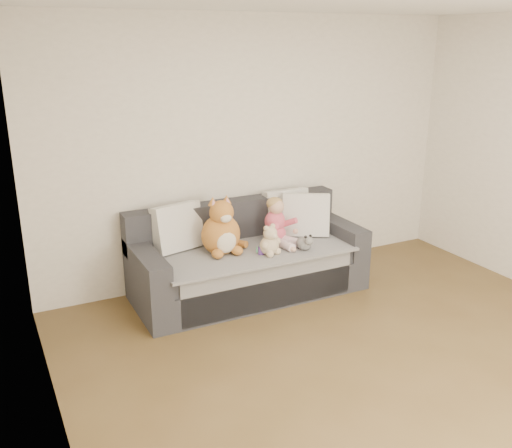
{
  "coord_description": "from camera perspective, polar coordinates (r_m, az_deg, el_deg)",
  "views": [
    {
      "loc": [
        -2.52,
        -2.54,
        2.37
      ],
      "look_at": [
        -0.31,
        1.87,
        0.75
      ],
      "focal_mm": 40.0,
      "sensor_mm": 36.0,
      "label": 1
    }
  ],
  "objects": [
    {
      "name": "cushion_right_back",
      "position": [
        5.84,
        3.05,
        1.37
      ],
      "size": [
        0.47,
        0.22,
        0.44
      ],
      "rotation": [
        0.0,
        0.0,
        -0.03
      ],
      "color": "beige",
      "rests_on": "sofa"
    },
    {
      "name": "plush_cat",
      "position": [
        5.23,
        -3.45,
        -0.73
      ],
      "size": [
        0.45,
        0.38,
        0.56
      ],
      "rotation": [
        0.0,
        0.0,
        0.0
      ],
      "color": "#B35F27",
      "rests_on": "sofa"
    },
    {
      "name": "sofa",
      "position": [
        5.51,
        -0.89,
        -3.81
      ],
      "size": [
        2.2,
        0.94,
        0.85
      ],
      "color": "#2A2B30",
      "rests_on": "ground"
    },
    {
      "name": "room_shell",
      "position": [
        4.04,
        13.3,
        2.31
      ],
      "size": [
        5.0,
        5.0,
        5.0
      ],
      "color": "brown",
      "rests_on": "ground"
    },
    {
      "name": "toddler",
      "position": [
        5.48,
        2.18,
        0.01
      ],
      "size": [
        0.31,
        0.47,
        0.45
      ],
      "rotation": [
        0.0,
        0.0,
        0.26
      ],
      "color": "#C84668",
      "rests_on": "sofa"
    },
    {
      "name": "cushion_left",
      "position": [
        5.35,
        -7.86,
        -0.33
      ],
      "size": [
        0.51,
        0.32,
        0.45
      ],
      "rotation": [
        0.0,
        0.0,
        0.25
      ],
      "color": "beige",
      "rests_on": "sofa"
    },
    {
      "name": "plush_cow",
      "position": [
        5.35,
        4.88,
        -1.91
      ],
      "size": [
        0.13,
        0.21,
        0.17
      ],
      "rotation": [
        0.0,
        0.0,
        0.06
      ],
      "color": "white",
      "rests_on": "sofa"
    },
    {
      "name": "sippy_cup",
      "position": [
        5.22,
        0.53,
        -2.5
      ],
      "size": [
        0.09,
        0.07,
        0.1
      ],
      "rotation": [
        0.0,
        0.0,
        -0.4
      ],
      "color": "#663AA0",
      "rests_on": "sofa"
    },
    {
      "name": "cushion_right_front",
      "position": [
        5.71,
        4.99,
        0.94
      ],
      "size": [
        0.51,
        0.41,
        0.44
      ],
      "rotation": [
        0.0,
        0.0,
        -0.51
      ],
      "color": "beige",
      "rests_on": "sofa"
    },
    {
      "name": "teddy_bear",
      "position": [
        5.2,
        1.42,
        -1.85
      ],
      "size": [
        0.22,
        0.18,
        0.29
      ],
      "rotation": [
        0.0,
        0.0,
        0.35
      ],
      "color": "tan",
      "rests_on": "sofa"
    }
  ]
}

